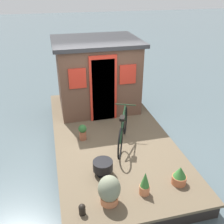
# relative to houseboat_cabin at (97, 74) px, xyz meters

# --- Properties ---
(ground_plane) EXTENTS (60.00, 60.00, 0.00)m
(ground_plane) POSITION_rel_houseboat_cabin_xyz_m (-1.63, 0.00, -1.38)
(ground_plane) COLOR #4C5B60
(houseboat_deck) EXTENTS (5.49, 2.77, 0.37)m
(houseboat_deck) POSITION_rel_houseboat_cabin_xyz_m (-1.63, 0.00, -1.20)
(houseboat_deck) COLOR brown
(houseboat_deck) RESTS_ON ground_plane
(houseboat_cabin) EXTENTS (1.96, 2.39, 2.01)m
(houseboat_cabin) POSITION_rel_houseboat_cabin_xyz_m (0.00, 0.00, 0.00)
(houseboat_cabin) COLOR brown
(houseboat_cabin) RESTS_ON houseboat_deck
(bicycle) EXTENTS (1.60, 0.75, 0.83)m
(bicycle) POSITION_rel_houseboat_cabin_xyz_m (-2.16, -0.18, -0.63)
(bicycle) COLOR black
(bicycle) RESTS_ON houseboat_deck
(potted_plant_succulent) EXTENTS (0.28, 0.28, 0.38)m
(potted_plant_succulent) POSITION_rel_houseboat_cabin_xyz_m (-3.69, -0.85, -0.83)
(potted_plant_succulent) COLOR #B2603D
(potted_plant_succulent) RESTS_ON houseboat_deck
(potted_plant_ivy) EXTENTS (0.39, 0.39, 0.56)m
(potted_plant_ivy) POSITION_rel_houseboat_cabin_xyz_m (-3.83, 0.54, -0.74)
(potted_plant_ivy) COLOR #C6754C
(potted_plant_ivy) RESTS_ON houseboat_deck
(potted_plant_lavender) EXTENTS (0.19, 0.19, 0.48)m
(potted_plant_lavender) POSITION_rel_houseboat_cabin_xyz_m (-3.78, -0.12, -0.79)
(potted_plant_lavender) COLOR #C6754C
(potted_plant_lavender) RESTS_ON houseboat_deck
(potted_plant_basil) EXTENTS (0.20, 0.20, 0.40)m
(potted_plant_basil) POSITION_rel_houseboat_cabin_xyz_m (-1.75, 0.71, -0.80)
(potted_plant_basil) COLOR #935138
(potted_plant_basil) RESTS_ON houseboat_deck
(charcoal_grill) EXTENTS (0.40, 0.40, 0.30)m
(charcoal_grill) POSITION_rel_houseboat_cabin_xyz_m (-3.08, 0.49, -0.82)
(charcoal_grill) COLOR black
(charcoal_grill) RESTS_ON houseboat_deck
(mooring_bollard) EXTENTS (0.12, 0.12, 0.21)m
(mooring_bollard) POSITION_rel_houseboat_cabin_xyz_m (-3.97, 1.03, -0.90)
(mooring_bollard) COLOR black
(mooring_bollard) RESTS_ON houseboat_deck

